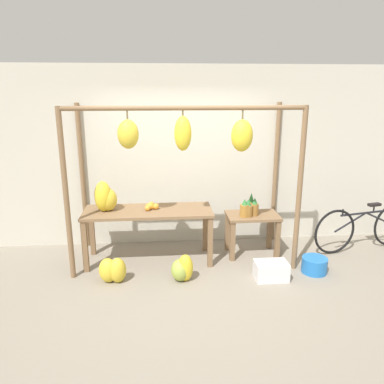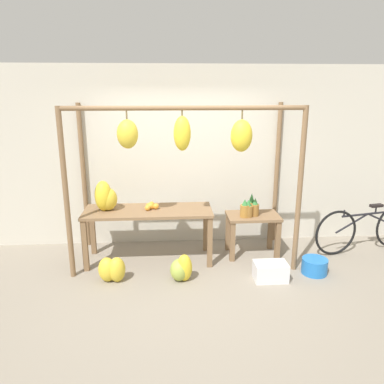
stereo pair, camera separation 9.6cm
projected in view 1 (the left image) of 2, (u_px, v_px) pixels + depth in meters
name	position (u px, v px, depth m)	size (l,w,h in m)	color
ground_plane	(189.00, 288.00, 4.73)	(20.00, 20.00, 0.00)	gray
shop_wall_back	(181.00, 157.00, 5.89)	(8.00, 0.08, 2.80)	beige
stall_awning	(187.00, 152.00, 4.90)	(3.11, 1.22, 2.24)	brown
display_table_main	(148.00, 217.00, 5.35)	(1.82, 0.66, 0.78)	brown
display_table_side	(252.00, 224.00, 5.61)	(0.77, 0.50, 0.63)	brown
banana_pile_on_table	(105.00, 198.00, 5.23)	(0.34, 0.32, 0.43)	gold
orange_pile	(151.00, 206.00, 5.35)	(0.20, 0.23, 0.09)	orange
pineapple_cluster	(249.00, 208.00, 5.49)	(0.29, 0.26, 0.32)	olive
banana_pile_ground_left	(113.00, 270.00, 4.85)	(0.43, 0.31, 0.34)	gold
banana_pile_ground_right	(182.00, 269.00, 4.89)	(0.31, 0.30, 0.37)	yellow
fruit_crate_white	(271.00, 271.00, 4.94)	(0.43, 0.28, 0.24)	silver
blue_bucket	(314.00, 265.00, 5.13)	(0.34, 0.34, 0.21)	blue
parked_bicycle	(364.00, 227.00, 5.80)	(1.75, 0.41, 0.74)	black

